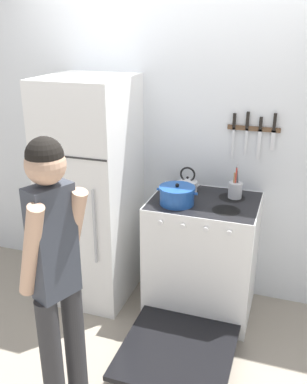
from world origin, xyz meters
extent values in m
plane|color=gray|center=(0.00, 0.00, 0.00)|extent=(14.00, 14.00, 0.00)
cube|color=silver|center=(0.00, 0.03, 1.27)|extent=(10.00, 0.06, 2.55)
cube|color=white|center=(-0.59, -0.34, 0.89)|extent=(0.62, 0.69, 1.77)
cube|color=#2D2D2D|center=(-0.59, -0.69, 1.28)|extent=(0.60, 0.01, 0.01)
cylinder|color=#B2B5BA|center=(-0.40, -0.70, 0.78)|extent=(0.02, 0.02, 0.57)
cube|color=white|center=(0.30, -0.31, 0.46)|extent=(0.79, 0.61, 0.92)
cube|color=black|center=(0.30, -0.31, 0.91)|extent=(0.77, 0.60, 0.02)
cube|color=black|center=(0.30, -0.59, 0.45)|extent=(0.69, 0.05, 0.70)
cylinder|color=black|center=(0.12, -0.43, 0.92)|extent=(0.20, 0.20, 0.01)
cylinder|color=black|center=(0.48, -0.43, 0.92)|extent=(0.20, 0.20, 0.01)
cylinder|color=black|center=(0.12, -0.18, 0.92)|extent=(0.20, 0.20, 0.01)
cylinder|color=black|center=(0.48, -0.18, 0.92)|extent=(0.20, 0.20, 0.01)
cylinder|color=silver|center=(0.06, -0.63, 0.85)|extent=(0.04, 0.02, 0.04)
cylinder|color=silver|center=(0.22, -0.63, 0.85)|extent=(0.04, 0.02, 0.04)
cylinder|color=silver|center=(0.38, -0.63, 0.85)|extent=(0.04, 0.02, 0.04)
cylinder|color=silver|center=(0.54, -0.63, 0.85)|extent=(0.04, 0.02, 0.04)
cube|color=black|center=(0.30, -0.98, 0.12)|extent=(0.73, 0.74, 0.04)
cube|color=#99999E|center=(0.30, -0.38, 0.42)|extent=(0.65, 0.34, 0.01)
cylinder|color=#1E4C9E|center=(0.12, -0.43, 0.98)|extent=(0.24, 0.24, 0.11)
cylinder|color=#1E4C9E|center=(0.12, -0.43, 1.04)|extent=(0.26, 0.26, 0.02)
sphere|color=black|center=(0.12, -0.43, 1.06)|extent=(0.03, 0.03, 0.03)
cylinder|color=#1E4C9E|center=(-0.01, -0.43, 1.02)|extent=(0.03, 0.02, 0.02)
cylinder|color=#1E4C9E|center=(0.26, -0.43, 1.02)|extent=(0.03, 0.02, 0.02)
cylinder|color=silver|center=(0.13, -0.18, 0.96)|extent=(0.15, 0.15, 0.09)
cone|color=silver|center=(0.13, -0.18, 1.02)|extent=(0.14, 0.14, 0.02)
sphere|color=black|center=(0.13, -0.18, 1.04)|extent=(0.02, 0.02, 0.02)
cone|color=silver|center=(0.21, -0.18, 0.97)|extent=(0.09, 0.03, 0.07)
torus|color=black|center=(0.13, -0.18, 1.06)|extent=(0.12, 0.01, 0.12)
cylinder|color=#B7BABF|center=(0.50, -0.18, 0.98)|extent=(0.10, 0.10, 0.12)
cylinder|color=#9E7547|center=(0.48, -0.18, 1.03)|extent=(0.02, 0.02, 0.17)
cylinder|color=#232326|center=(0.50, -0.16, 1.05)|extent=(0.04, 0.01, 0.21)
cylinder|color=#B2B5BA|center=(0.49, -0.16, 1.06)|extent=(0.03, 0.01, 0.23)
cylinder|color=#4C4C51|center=(0.51, -0.17, 1.04)|extent=(0.03, 0.02, 0.18)
cylinder|color=#C63D33|center=(0.49, -0.18, 1.05)|extent=(0.02, 0.03, 0.21)
cylinder|color=#2D2D30|center=(-0.24, -1.59, 0.40)|extent=(0.12, 0.12, 0.81)
cylinder|color=#2D2D30|center=(-0.18, -1.45, 0.40)|extent=(0.12, 0.12, 0.81)
cube|color=#383D47|center=(-0.21, -1.52, 1.11)|extent=(0.21, 0.26, 0.61)
cylinder|color=tan|center=(-0.26, -1.63, 1.11)|extent=(0.26, 0.17, 0.54)
cylinder|color=tan|center=(-0.16, -1.40, 1.11)|extent=(0.26, 0.17, 0.54)
sphere|color=tan|center=(-0.21, -1.52, 1.51)|extent=(0.19, 0.19, 0.19)
sphere|color=black|center=(-0.21, -1.52, 1.56)|extent=(0.18, 0.18, 0.18)
cube|color=brown|center=(0.58, -0.01, 1.41)|extent=(0.38, 0.02, 0.03)
cube|color=silver|center=(0.43, -0.02, 1.29)|extent=(0.02, 0.00, 0.24)
cube|color=black|center=(0.43, -0.02, 1.46)|extent=(0.02, 0.02, 0.10)
cube|color=silver|center=(0.53, -0.02, 1.31)|extent=(0.02, 0.00, 0.20)
cube|color=black|center=(0.53, -0.02, 1.47)|extent=(0.02, 0.02, 0.12)
cube|color=silver|center=(0.62, -0.02, 1.30)|extent=(0.03, 0.00, 0.22)
cube|color=black|center=(0.62, -0.02, 1.45)|extent=(0.02, 0.02, 0.09)
cube|color=silver|center=(0.72, -0.02, 1.34)|extent=(0.03, 0.00, 0.15)
cube|color=black|center=(0.72, -0.02, 1.47)|extent=(0.02, 0.02, 0.12)
camera|label=1|loc=(0.87, -3.14, 2.12)|focal=40.00mm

